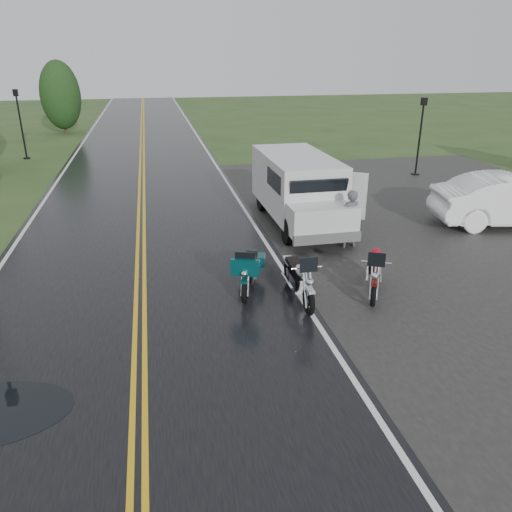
{
  "coord_description": "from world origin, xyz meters",
  "views": [
    {
      "loc": [
        0.54,
        -8.82,
        5.53
      ],
      "look_at": [
        2.8,
        2.0,
        1.0
      ],
      "focal_mm": 35.0,
      "sensor_mm": 36.0,
      "label": 1
    }
  ],
  "objects_px": {
    "motorcycle_teal": "(245,281)",
    "motorcycle_silver": "(309,290)",
    "lamp_post_far_left": "(21,124)",
    "lamp_post_far_right": "(420,137)",
    "motorcycle_red": "(374,283)",
    "person_at_van": "(350,220)",
    "van_white": "(289,208)"
  },
  "relations": [
    {
      "from": "motorcycle_teal",
      "to": "lamp_post_far_right",
      "type": "height_order",
      "value": "lamp_post_far_right"
    },
    {
      "from": "person_at_van",
      "to": "lamp_post_far_right",
      "type": "xyz_separation_m",
      "value": [
        6.79,
        8.44,
        0.94
      ]
    },
    {
      "from": "motorcycle_red",
      "to": "person_at_van",
      "type": "height_order",
      "value": "person_at_van"
    },
    {
      "from": "motorcycle_teal",
      "to": "motorcycle_silver",
      "type": "xyz_separation_m",
      "value": [
        1.28,
        -0.86,
        0.04
      ]
    },
    {
      "from": "van_white",
      "to": "motorcycle_red",
      "type": "bearing_deg",
      "value": -79.8
    },
    {
      "from": "motorcycle_teal",
      "to": "lamp_post_far_right",
      "type": "distance_m",
      "value": 15.6
    },
    {
      "from": "motorcycle_teal",
      "to": "lamp_post_far_right",
      "type": "bearing_deg",
      "value": 65.21
    },
    {
      "from": "lamp_post_far_right",
      "to": "motorcycle_silver",
      "type": "bearing_deg",
      "value": -126.95
    },
    {
      "from": "motorcycle_red",
      "to": "lamp_post_far_right",
      "type": "height_order",
      "value": "lamp_post_far_right"
    },
    {
      "from": "lamp_post_far_right",
      "to": "van_white",
      "type": "bearing_deg",
      "value": -137.43
    },
    {
      "from": "person_at_van",
      "to": "lamp_post_far_right",
      "type": "distance_m",
      "value": 10.88
    },
    {
      "from": "motorcycle_red",
      "to": "motorcycle_teal",
      "type": "height_order",
      "value": "motorcycle_red"
    },
    {
      "from": "van_white",
      "to": "lamp_post_far_left",
      "type": "xyz_separation_m",
      "value": [
        -10.79,
        15.97,
        0.7
      ]
    },
    {
      "from": "motorcycle_red",
      "to": "lamp_post_far_right",
      "type": "relative_size",
      "value": 0.59
    },
    {
      "from": "motorcycle_red",
      "to": "lamp_post_far_right",
      "type": "distance_m",
      "value": 14.48
    },
    {
      "from": "lamp_post_far_left",
      "to": "motorcycle_teal",
      "type": "bearing_deg",
      "value": -65.98
    },
    {
      "from": "motorcycle_teal",
      "to": "motorcycle_silver",
      "type": "bearing_deg",
      "value": -16.09
    },
    {
      "from": "motorcycle_red",
      "to": "lamp_post_far_left",
      "type": "bearing_deg",
      "value": 144.47
    },
    {
      "from": "lamp_post_far_right",
      "to": "lamp_post_far_left",
      "type": "bearing_deg",
      "value": 157.04
    },
    {
      "from": "person_at_van",
      "to": "lamp_post_far_right",
      "type": "height_order",
      "value": "lamp_post_far_right"
    },
    {
      "from": "motorcycle_teal",
      "to": "lamp_post_far_left",
      "type": "height_order",
      "value": "lamp_post_far_left"
    },
    {
      "from": "person_at_van",
      "to": "lamp_post_far_right",
      "type": "bearing_deg",
      "value": -140.8
    },
    {
      "from": "van_white",
      "to": "lamp_post_far_right",
      "type": "xyz_separation_m",
      "value": [
        8.49,
        7.8,
        0.65
      ]
    },
    {
      "from": "motorcycle_red",
      "to": "motorcycle_teal",
      "type": "relative_size",
      "value": 1.03
    },
    {
      "from": "motorcycle_silver",
      "to": "lamp_post_far_left",
      "type": "relative_size",
      "value": 0.6
    },
    {
      "from": "motorcycle_red",
      "to": "van_white",
      "type": "distance_m",
      "value": 4.52
    },
    {
      "from": "lamp_post_far_left",
      "to": "lamp_post_far_right",
      "type": "distance_m",
      "value": 20.94
    },
    {
      "from": "lamp_post_far_right",
      "to": "person_at_van",
      "type": "bearing_deg",
      "value": -128.81
    },
    {
      "from": "motorcycle_teal",
      "to": "van_white",
      "type": "bearing_deg",
      "value": 78.51
    },
    {
      "from": "motorcycle_red",
      "to": "van_white",
      "type": "relative_size",
      "value": 0.36
    },
    {
      "from": "motorcycle_red",
      "to": "person_at_van",
      "type": "xyz_separation_m",
      "value": [
        0.88,
        3.78,
        0.25
      ]
    },
    {
      "from": "van_white",
      "to": "lamp_post_far_left",
      "type": "relative_size",
      "value": 1.59
    }
  ]
}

